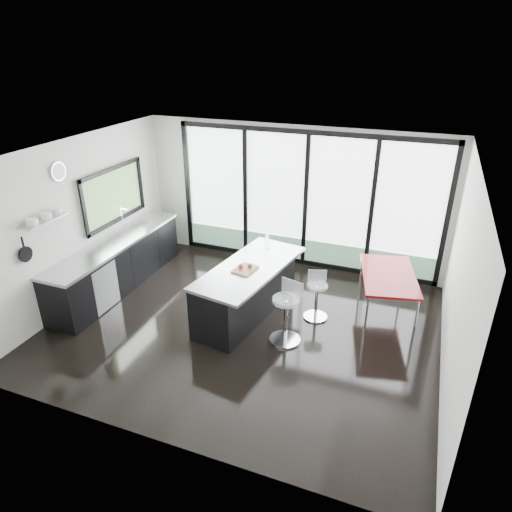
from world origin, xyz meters
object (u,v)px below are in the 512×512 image
at_px(bar_stool_far, 316,301).
at_px(red_table, 386,295).
at_px(island, 246,289).
at_px(bar_stool_near, 286,320).

relative_size(bar_stool_far, red_table, 0.44).
bearing_deg(bar_stool_far, red_table, 6.48).
bearing_deg(island, bar_stool_near, -31.06).
bearing_deg(bar_stool_near, bar_stool_far, 86.11).
xyz_separation_m(island, red_table, (2.18, 0.76, -0.07)).
relative_size(bar_stool_near, red_table, 0.52).
relative_size(island, bar_stool_far, 3.71).
xyz_separation_m(bar_stool_near, bar_stool_far, (0.28, 0.80, -0.06)).
distance_m(bar_stool_far, red_table, 1.16).
bearing_deg(red_table, bar_stool_near, -136.32).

